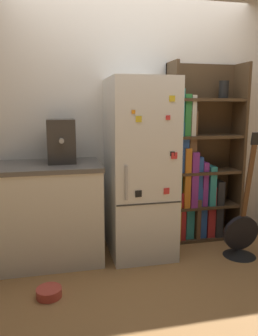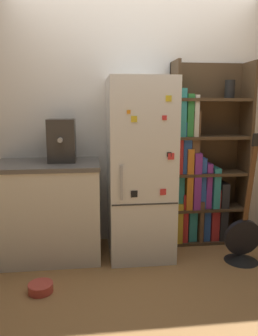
{
  "view_description": "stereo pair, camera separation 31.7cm",
  "coord_description": "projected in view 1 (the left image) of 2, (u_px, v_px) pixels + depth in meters",
  "views": [
    {
      "loc": [
        -0.78,
        -2.89,
        1.44
      ],
      "look_at": [
        -0.1,
        0.15,
        0.85
      ],
      "focal_mm": 35.0,
      "sensor_mm": 36.0,
      "label": 1
    },
    {
      "loc": [
        -0.47,
        -2.94,
        1.44
      ],
      "look_at": [
        -0.1,
        0.15,
        0.85
      ],
      "focal_mm": 35.0,
      "sensor_mm": 36.0,
      "label": 2
    }
  ],
  "objects": [
    {
      "name": "refrigerator",
      "position": [
        140.0,
        168.0,
        3.15
      ],
      "size": [
        0.6,
        0.7,
        1.69
      ],
      "color": "white",
      "rests_on": "ground_plane"
    },
    {
      "name": "pet_bowl",
      "position": [
        49.0,
        292.0,
        2.5
      ],
      "size": [
        0.2,
        0.2,
        0.07
      ],
      "color": "#D84C3F",
      "rests_on": "ground_plane"
    },
    {
      "name": "espresso_machine",
      "position": [
        61.0,
        141.0,
        3.02
      ],
      "size": [
        0.25,
        0.34,
        0.4
      ],
      "color": "#38332D",
      "rests_on": "kitchen_counter"
    },
    {
      "name": "bookshelf",
      "position": [
        196.0,
        170.0,
        3.51
      ],
      "size": [
        0.79,
        0.32,
        1.87
      ],
      "color": "#4C3823",
      "rests_on": "ground_plane"
    },
    {
      "name": "kitchen_counter",
      "position": [
        49.0,
        212.0,
        3.06
      ],
      "size": [
        0.97,
        0.66,
        0.92
      ],
      "color": "silver",
      "rests_on": "ground_plane"
    },
    {
      "name": "guitar",
      "position": [
        241.0,
        239.0,
        3.16
      ],
      "size": [
        0.35,
        0.31,
        1.21
      ],
      "color": "black",
      "rests_on": "ground_plane"
    },
    {
      "name": "ground_plane",
      "position": [
        142.0,
        255.0,
        3.2
      ],
      "size": [
        16.0,
        16.0,
        0.0
      ],
      "primitive_type": "plane",
      "color": "#A87542"
    },
    {
      "name": "wall_back",
      "position": [
        131.0,
        119.0,
        3.42
      ],
      "size": [
        8.0,
        0.05,
        2.6
      ],
      "color": "white",
      "rests_on": "ground_plane"
    }
  ]
}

